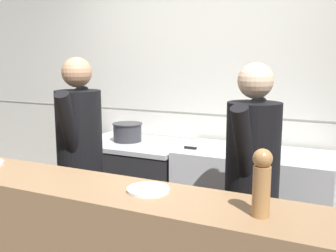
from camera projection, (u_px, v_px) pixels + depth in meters
wall_back_tiled at (200, 98)px, 3.78m from camera, size 8.00×0.06×2.60m
oven_range at (134, 187)px, 3.78m from camera, size 1.01×0.71×0.89m
prep_counter at (253, 205)px, 3.29m from camera, size 1.25×0.65×0.92m
stock_pot at (127, 132)px, 3.72m from camera, size 0.28×0.28×0.17m
chefs_knife at (200, 149)px, 3.28m from camera, size 0.34×0.04×0.02m
plated_dish_appetiser at (148, 190)px, 2.04m from camera, size 0.22×0.22×0.02m
pepper_mill at (262, 181)px, 1.69m from camera, size 0.09×0.09×0.30m
chef_head_cook at (80, 156)px, 2.99m from camera, size 0.44×0.72×1.68m
chef_sous at (252, 180)px, 2.47m from camera, size 0.35×0.72×1.65m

